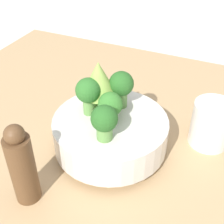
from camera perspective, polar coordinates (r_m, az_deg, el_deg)
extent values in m
plane|color=silver|center=(0.69, 0.52, -8.22)|extent=(6.00, 6.00, 0.00)
cube|color=tan|center=(0.67, 0.53, -6.91)|extent=(1.03, 0.88, 0.04)
cylinder|color=silver|center=(0.63, 0.00, -6.42)|extent=(0.10, 0.10, 0.01)
cylinder|color=silver|center=(0.61, 0.00, -3.83)|extent=(0.22, 0.22, 0.06)
cylinder|color=#609347|center=(0.62, 1.86, 2.43)|extent=(0.02, 0.02, 0.03)
sphere|color=#286023|center=(0.60, 1.92, 5.15)|extent=(0.05, 0.05, 0.05)
cylinder|color=#609347|center=(0.54, -1.37, -3.69)|extent=(0.03, 0.03, 0.03)
sphere|color=#286023|center=(0.52, -1.41, -1.18)|extent=(0.05, 0.05, 0.05)
cylinder|color=#609347|center=(0.60, -4.25, 1.19)|extent=(0.02, 0.02, 0.04)
sphere|color=#2D6B28|center=(0.58, -4.40, 3.96)|extent=(0.05, 0.05, 0.05)
cylinder|color=#6BA34C|center=(0.61, -2.36, 2.08)|extent=(0.02, 0.02, 0.03)
cone|color=#93B751|center=(0.59, -2.48, 6.15)|extent=(0.07, 0.07, 0.07)
cylinder|color=#7AB256|center=(0.58, 0.00, -0.76)|extent=(0.02, 0.02, 0.02)
sphere|color=#387A2D|center=(0.57, 0.00, 1.35)|extent=(0.05, 0.05, 0.05)
cylinder|color=silver|center=(0.66, 17.71, -2.10)|extent=(0.08, 0.08, 0.09)
cylinder|color=brown|center=(0.53, -15.97, -10.11)|extent=(0.04, 0.04, 0.13)
sphere|color=brown|center=(0.48, -17.45, -3.96)|extent=(0.03, 0.03, 0.03)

